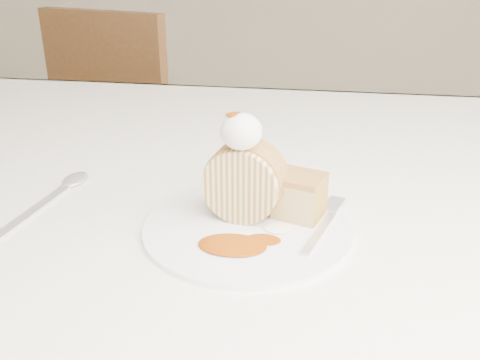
# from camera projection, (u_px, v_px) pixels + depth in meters

# --- Properties ---
(table) EXTENTS (1.40, 0.90, 0.75)m
(table) POSITION_uv_depth(u_px,v_px,m) (227.00, 216.00, 0.83)
(table) COLOR white
(table) RESTS_ON ground
(chair_far) EXTENTS (0.51, 0.51, 0.87)m
(chair_far) POSITION_uv_depth(u_px,v_px,m) (131.00, 126.00, 1.74)
(chair_far) COLOR brown
(chair_far) RESTS_ON ground
(plate) EXTENTS (0.30, 0.30, 0.01)m
(plate) POSITION_uv_depth(u_px,v_px,m) (247.00, 227.00, 0.61)
(plate) COLOR white
(plate) RESTS_ON table
(roulade_slice) EXTENTS (0.09, 0.06, 0.09)m
(roulade_slice) POSITION_uv_depth(u_px,v_px,m) (244.00, 181.00, 0.61)
(roulade_slice) COLOR beige
(roulade_slice) RESTS_ON plate
(cake_chunk) EXTENTS (0.06, 0.06, 0.04)m
(cake_chunk) POSITION_uv_depth(u_px,v_px,m) (300.00, 198.00, 0.62)
(cake_chunk) COLOR #AF8542
(cake_chunk) RESTS_ON plate
(whipped_cream) EXTENTS (0.05, 0.05, 0.04)m
(whipped_cream) POSITION_uv_depth(u_px,v_px,m) (241.00, 131.00, 0.57)
(whipped_cream) COLOR white
(whipped_cream) RESTS_ON roulade_slice
(caramel_drizzle) EXTENTS (0.02, 0.02, 0.01)m
(caramel_drizzle) POSITION_uv_depth(u_px,v_px,m) (236.00, 110.00, 0.57)
(caramel_drizzle) COLOR #863605
(caramel_drizzle) RESTS_ON whipped_cream
(caramel_pool) EXTENTS (0.08, 0.07, 0.00)m
(caramel_pool) POSITION_uv_depth(u_px,v_px,m) (232.00, 245.00, 0.56)
(caramel_pool) COLOR #863605
(caramel_pool) RESTS_ON plate
(fork) EXTENTS (0.06, 0.14, 0.00)m
(fork) POSITION_uv_depth(u_px,v_px,m) (319.00, 233.00, 0.59)
(fork) COLOR silver
(fork) RESTS_ON plate
(spoon) EXTENTS (0.05, 0.18, 0.00)m
(spoon) POSITION_uv_depth(u_px,v_px,m) (34.00, 211.00, 0.65)
(spoon) COLOR silver
(spoon) RESTS_ON table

